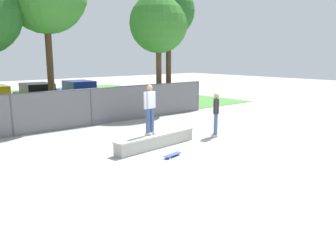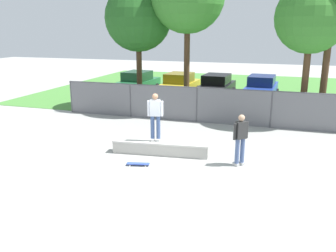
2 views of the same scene
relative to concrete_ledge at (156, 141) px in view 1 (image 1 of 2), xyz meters
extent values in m
plane|color=#9E9E99|center=(0.17, -1.14, -0.25)|extent=(80.00, 80.00, 0.00)
cube|color=#478438|center=(0.17, 15.51, -0.24)|extent=(26.56, 20.00, 0.02)
cube|color=#A8A59E|center=(0.00, 0.00, -0.03)|extent=(3.65, 0.82, 0.43)
cube|color=beige|center=(0.00, 0.00, 0.21)|extent=(3.69, 0.87, 0.06)
cube|color=beige|center=(-0.10, 0.08, 0.29)|extent=(0.16, 0.28, 0.10)
cube|color=beige|center=(-0.32, 0.04, 0.29)|extent=(0.16, 0.28, 0.10)
cylinder|color=#384C7A|center=(-0.11, 0.11, 0.78)|extent=(0.15, 0.15, 0.88)
cylinder|color=#384C7A|center=(-0.32, 0.07, 0.78)|extent=(0.15, 0.15, 0.88)
cube|color=silver|center=(-0.21, 0.09, 1.52)|extent=(0.42, 0.30, 0.60)
cylinder|color=silver|center=(0.03, 0.14, 1.50)|extent=(0.10, 0.10, 0.58)
cylinder|color=silver|center=(-0.46, 0.04, 1.50)|extent=(0.10, 0.10, 0.58)
sphere|color=#9E7051|center=(-0.21, 0.09, 1.95)|extent=(0.22, 0.22, 0.22)
cube|color=#334CB2|center=(-0.36, -1.33, -0.17)|extent=(0.82, 0.37, 0.02)
cube|color=#B2B2B7|center=(-0.62, -1.39, -0.19)|extent=(0.09, 0.15, 0.02)
cube|color=#B2B2B7|center=(-0.09, -1.27, -0.19)|extent=(0.09, 0.15, 0.02)
cylinder|color=silver|center=(-0.64, -1.30, -0.22)|extent=(0.06, 0.04, 0.05)
cylinder|color=silver|center=(-0.61, -1.47, -0.22)|extent=(0.06, 0.04, 0.05)
cylinder|color=silver|center=(-0.11, -1.18, -0.22)|extent=(0.06, 0.04, 0.05)
cylinder|color=silver|center=(-0.07, -1.35, -0.22)|extent=(0.06, 0.04, 0.05)
cylinder|color=#4C4C51|center=(-3.47, 5.21, 0.65)|extent=(0.07, 0.07, 1.80)
cylinder|color=#4C4C51|center=(0.17, 5.21, 0.65)|extent=(0.07, 0.07, 1.80)
cylinder|color=#4C4C51|center=(3.81, 5.21, 0.65)|extent=(0.07, 0.07, 1.80)
cylinder|color=#4C4C51|center=(7.45, 5.21, 0.65)|extent=(0.07, 0.07, 1.80)
cylinder|color=#4C4C51|center=(0.17, 5.21, 1.52)|extent=(14.56, 0.05, 0.05)
cube|color=slate|center=(0.17, 5.21, 0.65)|extent=(14.56, 0.01, 1.80)
cylinder|color=#47301E|center=(-0.90, 7.22, 2.16)|extent=(0.32, 0.32, 4.82)
cylinder|color=#513823|center=(5.25, 6.32, 1.69)|extent=(0.32, 0.32, 3.87)
sphere|color=#337528|center=(5.25, 6.32, 4.87)|extent=(3.35, 3.35, 3.35)
cylinder|color=#47301E|center=(6.11, 6.44, 2.12)|extent=(0.32, 0.32, 4.74)
sphere|color=#21561E|center=(6.11, 6.44, 5.65)|extent=(3.07, 3.07, 3.07)
cylinder|color=black|center=(-1.61, 13.06, 0.07)|extent=(0.26, 0.65, 0.64)
cylinder|color=black|center=(-1.76, 10.46, 0.07)|extent=(0.26, 0.65, 0.64)
cube|color=black|center=(0.01, 11.86, 0.42)|extent=(2.05, 4.30, 0.70)
cube|color=black|center=(0.01, 11.71, 1.09)|extent=(1.72, 2.19, 0.64)
cylinder|color=black|center=(-0.81, 13.21, 0.07)|extent=(0.26, 0.65, 0.64)
cylinder|color=black|center=(0.99, 13.10, 0.07)|extent=(0.26, 0.65, 0.64)
cylinder|color=black|center=(-0.96, 10.61, 0.07)|extent=(0.26, 0.65, 0.64)
cylinder|color=black|center=(0.83, 10.50, 0.07)|extent=(0.26, 0.65, 0.64)
cube|color=#233D9E|center=(2.95, 12.15, 0.42)|extent=(2.05, 4.30, 0.70)
cube|color=navy|center=(2.94, 12.00, 1.09)|extent=(1.72, 2.19, 0.64)
cylinder|color=black|center=(2.13, 13.50, 0.07)|extent=(0.26, 0.65, 0.64)
cylinder|color=black|center=(3.93, 13.39, 0.07)|extent=(0.26, 0.65, 0.64)
cylinder|color=black|center=(1.97, 10.90, 0.07)|extent=(0.26, 0.65, 0.64)
cylinder|color=black|center=(3.77, 10.79, 0.07)|extent=(0.26, 0.65, 0.64)
cube|color=beige|center=(2.88, -0.28, -0.20)|extent=(0.26, 0.26, 0.10)
cube|color=beige|center=(3.04, -0.13, -0.20)|extent=(0.26, 0.26, 0.10)
cylinder|color=#475B89|center=(2.91, -0.30, 0.29)|extent=(0.15, 0.15, 0.88)
cylinder|color=#475B89|center=(3.07, -0.15, 0.29)|extent=(0.15, 0.15, 0.88)
cube|color=#2D2D2D|center=(2.99, -0.23, 1.03)|extent=(0.43, 0.42, 0.60)
cylinder|color=#2D2D2D|center=(2.80, -0.40, 1.01)|extent=(0.10, 0.10, 0.58)
cylinder|color=#2D2D2D|center=(3.17, -0.06, 1.01)|extent=(0.10, 0.10, 0.58)
sphere|color=tan|center=(2.99, -0.23, 1.46)|extent=(0.22, 0.22, 0.22)
camera|label=1|loc=(-7.77, -9.77, 3.09)|focal=37.29mm
camera|label=2|loc=(4.16, -12.07, 4.34)|focal=38.12mm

